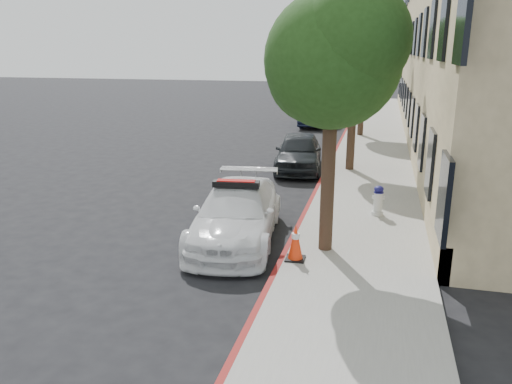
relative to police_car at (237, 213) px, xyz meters
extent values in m
plane|color=black|center=(-0.72, 1.61, -0.68)|extent=(120.00, 120.00, 0.00)
cube|color=gray|center=(2.88, 11.61, -0.60)|extent=(3.20, 50.00, 0.15)
cube|color=maroon|center=(1.34, 11.61, -0.60)|extent=(0.12, 50.00, 0.15)
cube|color=tan|center=(8.48, 16.61, 4.32)|extent=(8.00, 36.00, 10.00)
cylinder|color=black|center=(2.18, -0.39, 1.12)|extent=(0.30, 0.30, 3.30)
sphere|color=#1C3C13|center=(2.18, -0.39, 3.57)|extent=(2.80, 2.80, 2.80)
sphere|color=#1C3C13|center=(2.58, -0.69, 3.97)|extent=(2.24, 2.24, 2.24)
sphere|color=#1C3C13|center=(1.83, -0.09, 3.27)|extent=(2.10, 2.10, 2.10)
cylinder|color=black|center=(2.18, 7.61, 1.07)|extent=(0.30, 0.30, 3.19)
sphere|color=#1C3C13|center=(2.18, 7.61, 3.46)|extent=(2.60, 2.60, 2.60)
sphere|color=#1C3C13|center=(2.58, 7.31, 3.86)|extent=(2.08, 2.08, 2.08)
sphere|color=#1C3C13|center=(1.83, 7.91, 3.16)|extent=(1.95, 1.95, 1.95)
cylinder|color=black|center=(2.18, 15.61, 1.18)|extent=(0.30, 0.30, 3.41)
sphere|color=#1C3C13|center=(2.18, 15.61, 3.68)|extent=(3.00, 3.00, 3.00)
sphere|color=#1C3C13|center=(2.58, 15.31, 4.08)|extent=(2.40, 2.40, 2.40)
sphere|color=#1C3C13|center=(1.83, 15.91, 3.38)|extent=(2.25, 2.25, 2.25)
imported|color=white|center=(0.00, 0.00, 0.00)|extent=(2.44, 4.84, 1.35)
cube|color=black|center=(0.00, 0.00, 0.73)|extent=(1.13, 0.41, 0.14)
cube|color=#A50A07|center=(0.00, 0.00, 0.79)|extent=(0.92, 0.33, 0.06)
imported|color=black|center=(0.25, 7.61, 0.03)|extent=(2.13, 4.32, 1.42)
imported|color=black|center=(-0.60, 19.49, 0.13)|extent=(1.80, 4.91, 1.61)
cylinder|color=silver|center=(3.28, 2.33, -0.48)|extent=(0.31, 0.31, 0.10)
cylinder|color=silver|center=(3.28, 2.33, -0.16)|extent=(0.23, 0.23, 0.54)
ellipsoid|color=navy|center=(3.28, 2.33, 0.19)|extent=(0.25, 0.25, 0.18)
cylinder|color=silver|center=(3.28, 2.33, -0.04)|extent=(0.34, 0.12, 0.10)
cylinder|color=silver|center=(3.28, 2.33, -0.04)|extent=(0.11, 0.18, 0.10)
cube|color=black|center=(1.63, -1.15, -0.51)|extent=(0.42, 0.42, 0.03)
cone|color=#FF330D|center=(1.63, -1.15, -0.12)|extent=(0.32, 0.32, 0.75)
cylinder|color=white|center=(1.63, -1.15, 0.01)|extent=(0.17, 0.17, 0.11)
camera|label=1|loc=(3.22, -10.89, 3.78)|focal=35.00mm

